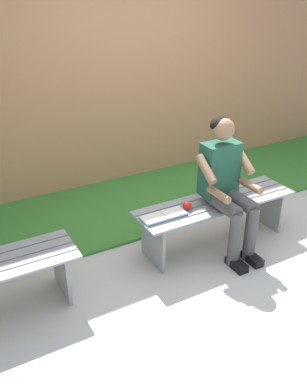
# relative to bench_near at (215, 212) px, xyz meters

# --- Properties ---
(ground_plane) EXTENTS (10.00, 7.00, 0.04)m
(ground_plane) POSITION_rel_bench_near_xyz_m (1.08, 1.00, -0.36)
(ground_plane) COLOR beige
(grass_strip) EXTENTS (9.00, 2.35, 0.03)m
(grass_strip) POSITION_rel_bench_near_xyz_m (1.08, -1.55, -0.33)
(grass_strip) COLOR #387A2D
(grass_strip) RESTS_ON ground
(brick_wall) EXTENTS (9.50, 0.24, 2.79)m
(brick_wall) POSITION_rel_bench_near_xyz_m (0.50, -1.88, 1.05)
(brick_wall) COLOR #B27A51
(brick_wall) RESTS_ON ground
(bench_near) EXTENTS (1.60, 0.45, 0.45)m
(bench_near) POSITION_rel_bench_near_xyz_m (0.00, 0.00, 0.00)
(bench_near) COLOR gray
(bench_near) RESTS_ON ground
(person_seated) EXTENTS (0.50, 0.69, 1.26)m
(person_seated) POSITION_rel_bench_near_xyz_m (-0.02, 0.10, 0.35)
(person_seated) COLOR #1E513D
(person_seated) RESTS_ON ground
(apple) EXTENTS (0.08, 0.08, 0.08)m
(apple) POSITION_rel_bench_near_xyz_m (0.33, 0.00, 0.15)
(apple) COLOR red
(apple) RESTS_ON bench_near
(book_open) EXTENTS (0.41, 0.16, 0.02)m
(book_open) POSITION_rel_bench_near_xyz_m (0.58, 0.01, 0.12)
(book_open) COLOR white
(book_open) RESTS_ON bench_near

